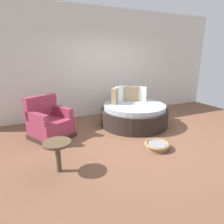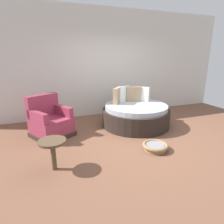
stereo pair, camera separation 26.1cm
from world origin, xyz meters
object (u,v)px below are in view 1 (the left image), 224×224
object	(u,v)px
round_daybed	(134,114)
red_armchair	(49,123)
side_table	(57,147)
pet_basket	(157,145)

from	to	relation	value
round_daybed	red_armchair	distance (m)	2.18
round_daybed	side_table	xyz separation A→B (m)	(-2.22, -1.43, 0.13)
pet_basket	round_daybed	bearing A→B (deg)	78.48
round_daybed	red_armchair	xyz separation A→B (m)	(-2.18, 0.04, 0.03)
round_daybed	pet_basket	world-z (taller)	round_daybed
round_daybed	red_armchair	size ratio (longest dim) A/B	1.63
pet_basket	red_armchair	bearing A→B (deg)	141.91
pet_basket	side_table	size ratio (longest dim) A/B	0.98
side_table	pet_basket	bearing A→B (deg)	-0.05
round_daybed	side_table	distance (m)	2.64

